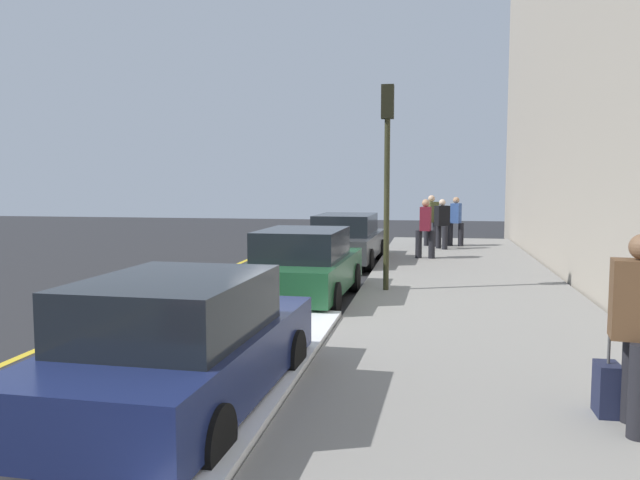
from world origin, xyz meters
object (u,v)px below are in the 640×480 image
parked_car_green (304,266)px  pedestrian_olive_coat (431,219)px  parked_car_navy (182,346)px  rolling_suitcase (607,389)px  parked_car_charcoal (347,239)px  pedestrian_blue_coat (456,220)px  pedestrian_brown_coat (639,327)px  pedestrian_burgundy_coat (425,227)px  traffic_light_pole (387,152)px  pedestrian_black_coat (442,222)px

parked_car_green → pedestrian_olive_coat: size_ratio=2.36×
parked_car_navy → rolling_suitcase: (0.40, -4.32, -0.34)m
parked_car_charcoal → pedestrian_olive_coat: size_ratio=2.60×
pedestrian_blue_coat → pedestrian_olive_coat: bearing=104.1°
parked_car_green → pedestrian_brown_coat: bearing=-145.1°
pedestrian_burgundy_coat → traffic_light_pole: 6.17m
pedestrian_burgundy_coat → pedestrian_olive_coat: bearing=-2.6°
parked_car_charcoal → rolling_suitcase: (-11.97, -4.23, -0.34)m
parked_car_navy → pedestrian_blue_coat: pedestrian_blue_coat is taller
pedestrian_olive_coat → traffic_light_pole: bearing=174.3°
pedestrian_blue_coat → traffic_light_pole: (-9.69, 1.81, 1.99)m
pedestrian_burgundy_coat → parked_car_navy: bearing=169.7°
pedestrian_burgundy_coat → rolling_suitcase: size_ratio=2.02×
rolling_suitcase → parked_car_charcoal: bearing=19.5°
parked_car_navy → traffic_light_pole: size_ratio=1.00×
pedestrian_blue_coat → rolling_suitcase: 16.67m
pedestrian_black_coat → rolling_suitcase: pedestrian_black_coat is taller
parked_car_navy → pedestrian_black_coat: bearing=-10.4°
pedestrian_burgundy_coat → pedestrian_brown_coat: pedestrian_brown_coat is taller
pedestrian_blue_coat → traffic_light_pole: bearing=169.4°
parked_car_green → pedestrian_black_coat: bearing=-17.1°
parked_car_green → pedestrian_brown_coat: size_ratio=2.33×
parked_car_navy → pedestrian_olive_coat: (16.82, -2.56, 0.37)m
rolling_suitcase → pedestrian_blue_coat: bearing=3.0°
pedestrian_black_coat → pedestrian_olive_coat: bearing=22.4°
pedestrian_brown_coat → rolling_suitcase: (0.37, 0.15, -0.72)m
pedestrian_blue_coat → parked_car_navy: bearing=168.6°
pedestrian_olive_coat → rolling_suitcase: 16.53m
pedestrian_black_coat → pedestrian_olive_coat: 0.96m
pedestrian_blue_coat → pedestrian_black_coat: bearing=155.4°
pedestrian_black_coat → parked_car_navy: bearing=169.6°
parked_car_navy → traffic_light_pole: traffic_light_pole is taller
parked_car_green → pedestrian_olive_coat: (10.38, -2.56, 0.37)m
pedestrian_blue_coat → pedestrian_brown_coat: 17.03m
pedestrian_burgundy_coat → rolling_suitcase: (-12.74, -1.93, -0.69)m
pedestrian_burgundy_coat → parked_car_green: bearing=160.4°
pedestrian_burgundy_coat → rolling_suitcase: pedestrian_burgundy_coat is taller
pedestrian_blue_coat → pedestrian_brown_coat: size_ratio=0.95×
parked_car_navy → traffic_light_pole: bearing=-12.4°
parked_car_green → rolling_suitcase: 7.43m
pedestrian_olive_coat → traffic_light_pole: 9.71m
parked_car_navy → parked_car_green: bearing=-0.0°
parked_car_green → parked_car_charcoal: (5.94, -0.09, 0.00)m
pedestrian_olive_coat → rolling_suitcase: pedestrian_olive_coat is taller
parked_car_charcoal → pedestrian_olive_coat: bearing=-29.0°
pedestrian_burgundy_coat → pedestrian_brown_coat: (-13.10, -2.08, 0.03)m
traffic_light_pole → parked_car_charcoal: bearing=16.9°
traffic_light_pole → pedestrian_black_coat: bearing=-8.7°
pedestrian_olive_coat → pedestrian_burgundy_coat: bearing=177.4°
parked_car_green → parked_car_charcoal: bearing=-0.9°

